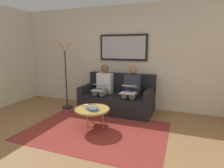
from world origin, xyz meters
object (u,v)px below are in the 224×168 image
couch (118,98)px  cup (86,107)px  bowl (93,109)px  coffee_table (92,109)px  laptop_white (129,89)px  framed_mirror (123,48)px  standing_lamp (65,55)px  person_left (132,88)px  laptop_silver (99,87)px  person_right (103,86)px

couch → cup: bearing=81.2°
cup → bowl: bearing=173.7°
coffee_table → laptop_white: size_ratio=1.69×
framed_mirror → coffee_table: size_ratio=1.88×
laptop_white → standing_lamp: standing_lamp is taller
coffee_table → person_left: size_ratio=0.58×
couch → person_left: 0.47m
standing_lamp → coffee_table: bearing=141.9°
framed_mirror → standing_lamp: (1.31, 0.66, -0.18)m
bowl → laptop_silver: size_ratio=0.58×
person_left → laptop_silver: 0.76m
couch → framed_mirror: (0.00, -0.39, 1.24)m
coffee_table → person_left: 1.26m
couch → standing_lamp: size_ratio=1.04×
cup → laptop_white: bearing=-119.9°
cup → standing_lamp: (1.12, -1.00, 0.92)m
coffee_table → person_right: (0.26, -1.15, 0.21)m
couch → person_right: (0.36, 0.07, 0.29)m
couch → person_right: size_ratio=1.51×
framed_mirror → standing_lamp: 1.48m
bowl → laptop_white: laptop_white is taller
laptop_white → bowl: bearing=67.8°
framed_mirror → laptop_white: bearing=117.8°
person_right → standing_lamp: size_ratio=0.69×
laptop_silver → standing_lamp: standing_lamp is taller
couch → laptop_white: bearing=140.6°
coffee_table → person_left: person_left is taller
couch → cup: (0.20, 1.27, 0.14)m
couch → cup: couch is taller
bowl → standing_lamp: bearing=-38.7°
laptop_silver → framed_mirror: bearing=-117.2°
person_right → framed_mirror: bearing=-128.3°
cup → laptop_white: size_ratio=0.23×
couch → person_left: size_ratio=1.51×
cup → standing_lamp: 1.76m
cup → laptop_white: laptop_white is taller
framed_mirror → standing_lamp: bearing=26.6°
coffee_table → person_left: (-0.46, -1.15, 0.21)m
cup → laptop_silver: bearing=-80.2°
framed_mirror → person_left: bearing=128.3°
coffee_table → bowl: bowl is taller
couch → laptop_white: 0.56m
coffee_table → person_left: bearing=-111.8°
laptop_silver → cup: bearing=99.8°
cup → framed_mirror: bearing=-96.8°
cup → person_left: (-0.56, -1.20, 0.15)m
laptop_silver → standing_lamp: bearing=-2.8°
cup → laptop_silver: laptop_silver is taller
framed_mirror → person_left: (-0.36, 0.46, -0.94)m
person_left → laptop_white: (-0.00, 0.23, 0.02)m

